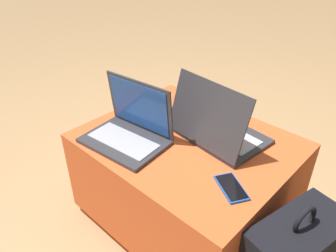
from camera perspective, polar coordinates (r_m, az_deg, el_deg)
name	(u,v)px	position (r m, az deg, el deg)	size (l,w,h in m)	color
ground_plane	(185,216)	(1.67, 2.95, -15.38)	(14.00, 14.00, 0.00)	tan
ottoman	(186,180)	(1.51, 3.19, -9.45)	(0.84, 0.69, 0.46)	maroon
laptop_near	(130,129)	(1.35, -6.71, -0.49)	(0.35, 0.27, 0.25)	#333338
laptop_far	(216,128)	(1.35, 8.32, -0.30)	(0.39, 0.30, 0.26)	#333338
cell_phone	(231,188)	(1.15, 10.97, -10.47)	(0.16, 0.13, 0.01)	#1E4C9E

